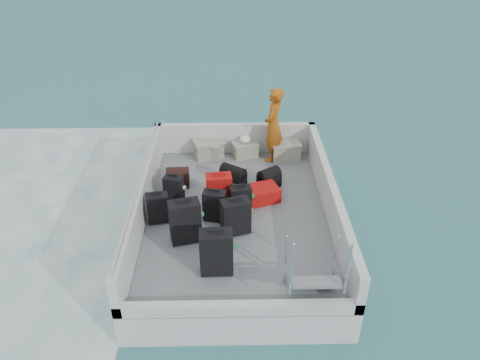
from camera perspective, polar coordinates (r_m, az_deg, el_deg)
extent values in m
plane|color=#1B5C5F|center=(9.21, -0.41, -7.20)|extent=(160.00, 160.00, 0.00)
cube|color=silver|center=(9.02, -0.42, -5.73)|extent=(3.60, 5.00, 0.60)
cube|color=slate|center=(8.83, -0.43, -4.14)|extent=(3.30, 4.70, 0.02)
cube|color=silver|center=(8.78, -11.81, -2.29)|extent=(0.14, 5.00, 0.70)
cube|color=silver|center=(8.81, 10.90, -2.06)|extent=(0.14, 5.00, 0.70)
cube|color=silver|center=(10.71, -0.60, 5.15)|extent=(3.60, 0.14, 0.70)
cube|color=silver|center=(6.94, -0.17, -15.38)|extent=(3.60, 0.14, 0.20)
cylinder|color=silver|center=(8.57, -12.10, -0.08)|extent=(0.04, 4.80, 0.04)
cube|color=black|center=(8.01, -6.70, -5.10)|extent=(0.58, 0.42, 0.80)
cube|color=black|center=(8.58, -9.97, -3.43)|extent=(0.42, 0.29, 0.59)
cube|color=black|center=(9.13, -8.07, -1.07)|extent=(0.40, 0.30, 0.52)
cube|color=black|center=(7.37, -2.90, -8.84)|extent=(0.53, 0.32, 0.78)
cube|color=black|center=(8.52, -3.13, -3.17)|extent=(0.44, 0.31, 0.60)
cube|color=#AE0F0D|center=(8.87, -2.56, -1.29)|extent=(0.51, 0.34, 0.66)
cube|color=black|center=(8.17, -0.54, -4.54)|extent=(0.55, 0.42, 0.68)
cube|color=black|center=(8.70, 0.07, -2.44)|extent=(0.42, 0.29, 0.55)
cube|color=#AE0F0D|center=(9.10, 2.41, -1.75)|extent=(0.84, 0.69, 0.28)
cube|color=gray|center=(10.60, -3.84, 3.75)|extent=(0.71, 0.58, 0.37)
cube|color=gray|center=(10.61, -3.75, 3.68)|extent=(0.64, 0.53, 0.34)
cube|color=gray|center=(10.61, 0.63, 3.67)|extent=(0.60, 0.49, 0.31)
cube|color=gray|center=(10.55, 5.55, 3.53)|extent=(0.67, 0.50, 0.37)
ellipsoid|color=yellow|center=(10.54, 5.90, 3.01)|extent=(0.28, 0.26, 0.22)
ellipsoid|color=white|center=(10.49, 0.64, 4.85)|extent=(0.24, 0.24, 0.18)
imported|color=orange|center=(10.22, 4.07, 6.69)|extent=(0.59, 0.72, 1.66)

